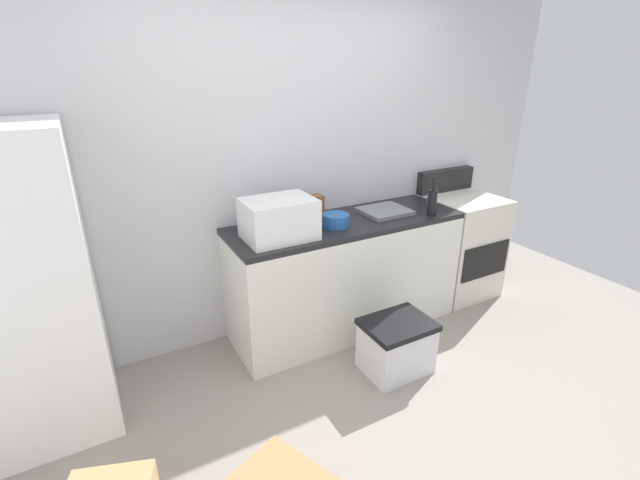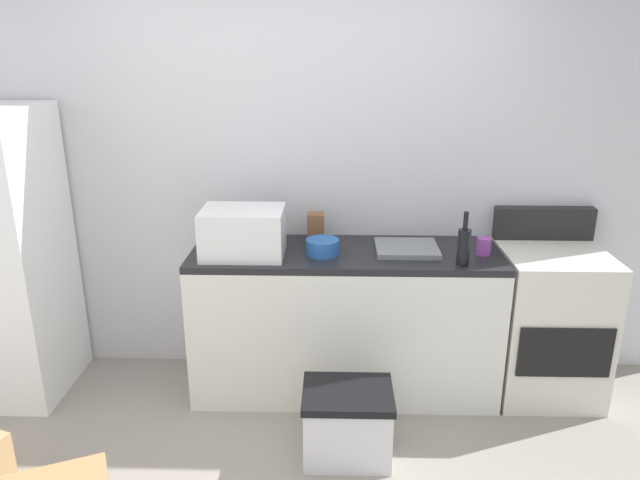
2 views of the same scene
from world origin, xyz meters
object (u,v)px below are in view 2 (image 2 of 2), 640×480
Objects in this scene: stove_oven at (547,320)px; coffee_mug at (484,246)px; knife_block at (316,228)px; mixing_bowl at (322,247)px; storage_bin at (347,422)px; microwave at (243,232)px; wine_bottle at (464,246)px.

stove_oven reaches higher than coffee_mug.
knife_block is 0.23m from mixing_bowl.
stove_oven is 2.39× the size of storage_bin.
microwave is 1.53× the size of wine_bottle.
wine_bottle is 0.78m from mixing_bowl.
microwave is 2.42× the size of mixing_bowl.
storage_bin is at bearing -141.86° from coffee_mug.
wine_bottle is at bearing -159.90° from stove_oven.
knife_block is 0.95× the size of mixing_bowl.
wine_bottle is at bearing -5.97° from microwave.
coffee_mug is at bearing 47.45° from wine_bottle.
knife_block reaches higher than coffee_mug.
wine_bottle is at bearing -132.55° from coffee_mug.
stove_oven is 0.83m from wine_bottle.
coffee_mug is (1.37, 0.04, -0.09)m from microwave.
stove_oven is 1.44m from mixing_bowl.
wine_bottle is at bearing -24.17° from knife_block.
knife_block is at bearing 168.24° from coffee_mug.
stove_oven is 6.11× the size of knife_block.
microwave is at bearing -177.25° from stove_oven.
coffee_mug is at bearing 1.55° from microwave.
mixing_bowl is 0.41× the size of storage_bin.
knife_block is at bearing 101.73° from mixing_bowl.
mixing_bowl is at bearing -177.05° from stove_oven.
wine_bottle is 1.67× the size of knife_block.
knife_block is (-0.97, 0.20, 0.04)m from coffee_mug.
mixing_bowl is at bearing 2.15° from microwave.
mixing_bowl is at bearing -178.74° from coffee_mug.
mixing_bowl is at bearing 103.62° from storage_bin.
knife_block is (-0.81, 0.37, -0.02)m from wine_bottle.
mixing_bowl is at bearing -78.27° from knife_block.
microwave is 2.56× the size of knife_block.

